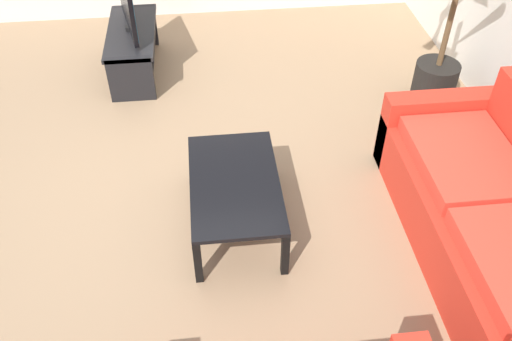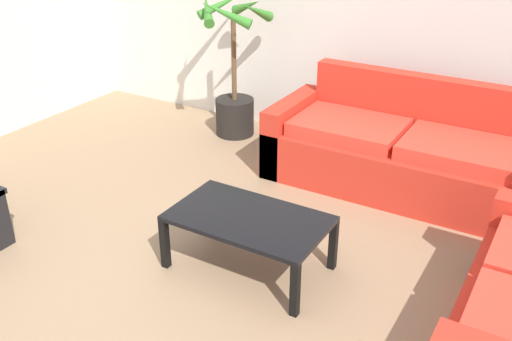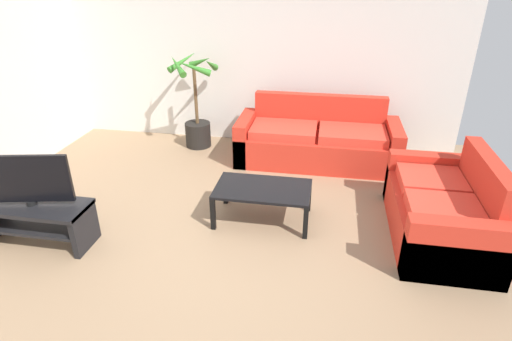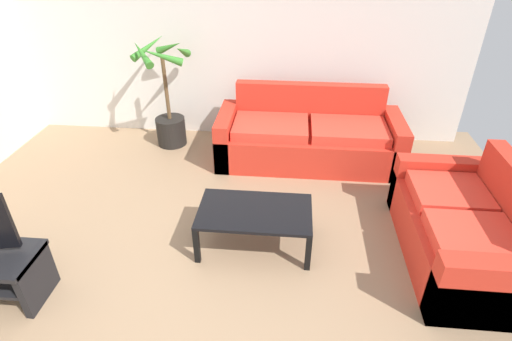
% 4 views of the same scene
% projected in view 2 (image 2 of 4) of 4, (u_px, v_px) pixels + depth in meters
% --- Properties ---
extents(ground_plane, '(6.60, 6.60, 0.00)m').
position_uv_depth(ground_plane, '(143.00, 296.00, 3.70)').
color(ground_plane, '#937556').
extents(wall_back, '(6.00, 0.06, 2.70)m').
position_uv_depth(wall_back, '(342.00, 3.00, 5.42)').
color(wall_back, silver).
rests_on(wall_back, ground).
extents(couch_main, '(2.26, 0.90, 0.90)m').
position_uv_depth(couch_main, '(404.00, 154.00, 4.91)').
color(couch_main, red).
rests_on(couch_main, ground).
extents(coffee_table, '(1.03, 0.61, 0.40)m').
position_uv_depth(coffee_table, '(249.00, 223.00, 3.83)').
color(coffee_table, black).
rests_on(coffee_table, ground).
extents(potted_palm, '(0.74, 0.78, 1.43)m').
position_uv_depth(potted_palm, '(234.00, 86.00, 5.86)').
color(potted_palm, black).
rests_on(potted_palm, ground).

